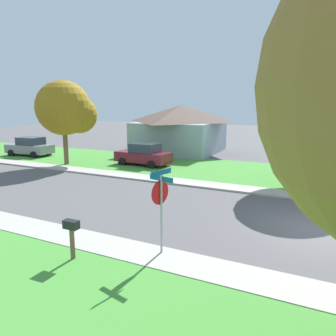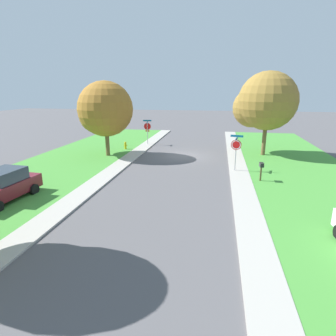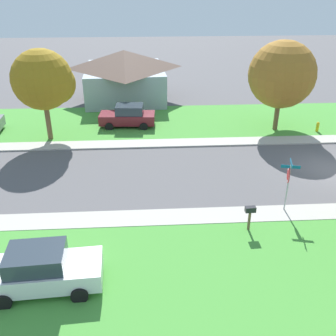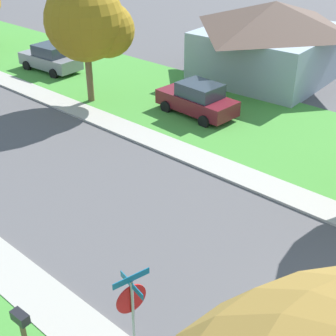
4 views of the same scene
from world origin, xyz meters
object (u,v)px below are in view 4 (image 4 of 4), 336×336
at_px(house_right_setback, 272,39).
at_px(mailbox, 21,322).
at_px(stop_sign_far_corner, 132,305).
at_px(tree_sidewalk_near, 90,23).
at_px(car_maroon_kerbside_mid, 197,99).
at_px(car_grey_near_corner, 51,58).

height_order(house_right_setback, mailbox, house_right_setback).
bearing_deg(stop_sign_far_corner, tree_sidewalk_near, 52.13).
distance_m(car_maroon_kerbside_mid, car_grey_near_corner, 11.66).
bearing_deg(tree_sidewalk_near, car_maroon_kerbside_mid, -68.03).
distance_m(stop_sign_far_corner, car_grey_near_corner, 23.34).
bearing_deg(car_grey_near_corner, car_maroon_kerbside_mid, -86.92).
height_order(car_maroon_kerbside_mid, house_right_setback, house_right_setback).
height_order(stop_sign_far_corner, house_right_setback, house_right_setback).
bearing_deg(house_right_setback, car_grey_near_corner, 127.48).
bearing_deg(stop_sign_far_corner, mailbox, 125.44).
xyz_separation_m(stop_sign_far_corner, car_grey_near_corner, (12.18, 19.89, -1.01)).
distance_m(car_maroon_kerbside_mid, house_right_setback, 8.09).
bearing_deg(mailbox, stop_sign_far_corner, -54.56).
bearing_deg(tree_sidewalk_near, car_grey_near_corner, 75.96).
height_order(car_maroon_kerbside_mid, car_grey_near_corner, same).
distance_m(stop_sign_far_corner, house_right_setback, 22.50).
bearing_deg(car_maroon_kerbside_mid, mailbox, -157.23).
bearing_deg(stop_sign_far_corner, car_maroon_kerbside_mid, 32.77).
xyz_separation_m(car_grey_near_corner, house_right_setback, (8.56, -11.16, 1.50)).
relative_size(stop_sign_far_corner, car_maroon_kerbside_mid, 0.63).
xyz_separation_m(stop_sign_far_corner, car_maroon_kerbside_mid, (12.80, 8.24, -1.01)).
bearing_deg(house_right_setback, mailbox, -163.70).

